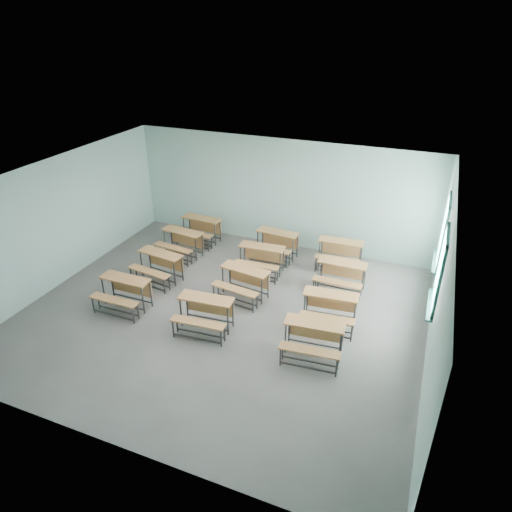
% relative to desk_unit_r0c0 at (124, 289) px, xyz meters
% --- Properties ---
extents(room, '(9.04, 8.04, 3.24)m').
position_rel_desk_unit_r0c0_xyz_m(room, '(2.34, 0.67, 1.09)').
color(room, slate).
rests_on(room, ground).
extents(desk_unit_r0c0, '(1.21, 0.81, 0.75)m').
position_rel_desk_unit_r0c0_xyz_m(desk_unit_r0c0, '(0.00, 0.00, 0.00)').
color(desk_unit_r0c0, '#AE743E').
rests_on(desk_unit_r0c0, ground).
extents(desk_unit_r0c1, '(1.27, 0.91, 0.75)m').
position_rel_desk_unit_r0c0_xyz_m(desk_unit_r0c1, '(2.15, -0.04, 0.00)').
color(desk_unit_r0c1, '#AE743E').
rests_on(desk_unit_r0c1, ground).
extents(desk_unit_r0c2, '(1.27, 0.91, 0.75)m').
position_rel_desk_unit_r0c0_xyz_m(desk_unit_r0c2, '(4.60, -0.04, 0.00)').
color(desk_unit_r0c2, '#AE743E').
rests_on(desk_unit_r0c2, ground).
extents(desk_unit_r1c0, '(1.31, 0.97, 0.75)m').
position_rel_desk_unit_r0c0_xyz_m(desk_unit_r1c0, '(0.05, 1.41, 0.00)').
color(desk_unit_r1c0, '#AE743E').
rests_on(desk_unit_r1c0, ground).
extents(desk_unit_r1c1, '(1.31, 0.97, 0.75)m').
position_rel_desk_unit_r0c0_xyz_m(desk_unit_r1c1, '(2.41, 1.46, 0.00)').
color(desk_unit_r1c1, '#AE743E').
rests_on(desk_unit_r1c1, ground).
extents(desk_unit_r1c2, '(1.28, 0.92, 0.75)m').
position_rel_desk_unit_r0c0_xyz_m(desk_unit_r1c2, '(4.65, 1.14, 0.00)').
color(desk_unit_r1c2, '#AE743E').
rests_on(desk_unit_r1c2, ground).
extents(desk_unit_r2c0, '(1.29, 0.95, 0.75)m').
position_rel_desk_unit_r0c0_xyz_m(desk_unit_r2c0, '(-0.10, 2.80, 0.00)').
color(desk_unit_r2c0, '#AE743E').
rests_on(desk_unit_r2c0, ground).
extents(desk_unit_r2c1, '(1.25, 0.87, 0.75)m').
position_rel_desk_unit_r0c0_xyz_m(desk_unit_r2c1, '(2.38, 2.74, 0.00)').
color(desk_unit_r2c1, '#AE743E').
rests_on(desk_unit_r2c1, ground).
extents(desk_unit_r2c2, '(1.21, 0.82, 0.75)m').
position_rel_desk_unit_r0c0_xyz_m(desk_unit_r2c2, '(4.55, 2.67, 0.00)').
color(desk_unit_r2c2, '#AE743E').
rests_on(desk_unit_r2c2, ground).
extents(desk_unit_r3c0, '(1.25, 0.88, 0.75)m').
position_rel_desk_unit_r0c0_xyz_m(desk_unit_r3c0, '(-0.03, 3.83, 0.00)').
color(desk_unit_r3c0, '#AE743E').
rests_on(desk_unit_r3c0, ground).
extents(desk_unit_r3c1, '(1.28, 0.92, 0.75)m').
position_rel_desk_unit_r0c0_xyz_m(desk_unit_r3c1, '(2.44, 3.75, 0.00)').
color(desk_unit_r3c1, '#AE743E').
rests_on(desk_unit_r3c1, ground).
extents(desk_unit_r3c2, '(1.25, 0.87, 0.75)m').
position_rel_desk_unit_r0c0_xyz_m(desk_unit_r3c2, '(4.26, 3.86, 0.00)').
color(desk_unit_r3c2, '#AE743E').
rests_on(desk_unit_r3c2, ground).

